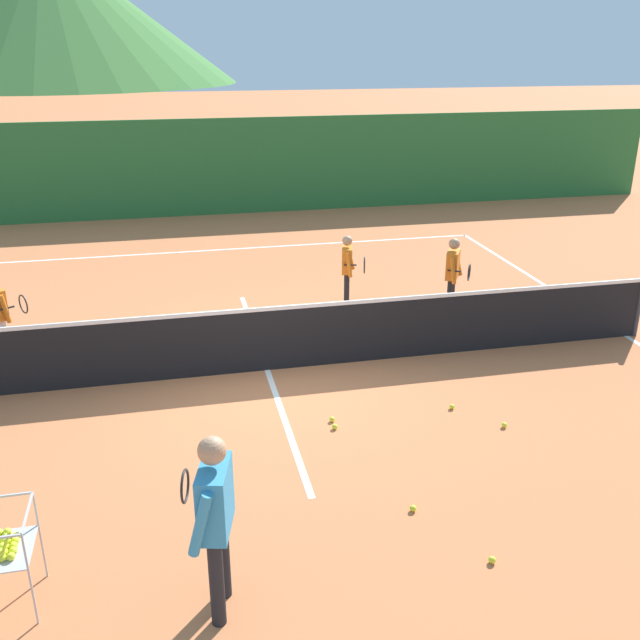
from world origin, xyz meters
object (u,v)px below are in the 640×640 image
tennis_ball_0 (452,407)px  tennis_ball_4 (492,560)px  instructor (215,510)px  tennis_ball_10 (413,508)px  tennis_ball_1 (335,427)px  student_1 (348,265)px  tennis_ball_5 (332,419)px  student_2 (453,270)px  tennis_ball_6 (504,425)px  tennis_net (266,338)px

tennis_ball_0 → tennis_ball_4: 2.90m
instructor → tennis_ball_10: size_ratio=24.31×
instructor → tennis_ball_4: (2.47, 0.01, -0.96)m
tennis_ball_0 → tennis_ball_1: size_ratio=1.00×
student_1 → tennis_ball_5: student_1 is taller
tennis_ball_10 → student_2: bearing=64.1°
tennis_ball_4 → tennis_ball_6: 2.52m
tennis_net → tennis_ball_1: bearing=-72.9°
student_1 → tennis_ball_10: 5.99m
student_1 → tennis_ball_4: bearing=-93.3°
tennis_ball_5 → student_2: bearing=47.8°
tennis_net → tennis_ball_5: bearing=-70.8°
student_1 → tennis_ball_5: (-1.22, -3.95, -0.75)m
tennis_net → tennis_ball_1: 1.98m
student_2 → tennis_ball_10: bearing=-115.9°
student_1 → tennis_ball_4: student_1 is taller
tennis_ball_0 → tennis_ball_5: 1.59m
tennis_ball_6 → tennis_ball_10: 2.13m
student_1 → instructor: bearing=-112.8°
tennis_ball_0 → tennis_ball_6: same height
student_2 → tennis_ball_6: bearing=-102.3°
instructor → tennis_ball_1: (1.62, 2.64, -0.96)m
tennis_net → tennis_ball_0: (2.17, -1.67, -0.47)m
tennis_net → instructor: 4.63m
instructor → tennis_ball_1: size_ratio=24.31×
tennis_net → tennis_ball_0: bearing=-37.6°
tennis_ball_1 → tennis_ball_10: 1.79m
tennis_net → student_2: size_ratio=8.83×
tennis_ball_0 → tennis_ball_5: (-1.59, 0.02, 0.00)m
student_1 → tennis_ball_1: size_ratio=19.09×
instructor → student_2: bearing=53.1°
tennis_ball_10 → tennis_ball_4: bearing=-62.9°
instructor → tennis_ball_6: instructor is taller
student_2 → tennis_ball_10: 5.71m
student_1 → tennis_ball_0: bearing=-84.7°
tennis_net → tennis_ball_6: 3.48m
student_2 → tennis_ball_4: size_ratio=20.09×
student_1 → tennis_ball_6: student_1 is taller
instructor → tennis_ball_1: instructor is taller
tennis_ball_5 → instructor: bearing=-120.1°
tennis_ball_4 → tennis_ball_6: (1.21, 2.22, 0.00)m
tennis_net → instructor: (-1.06, -4.48, 0.49)m
tennis_net → student_1: student_1 is taller
tennis_net → student_2: (3.43, 1.50, 0.32)m
instructor → student_2: 7.47m
instructor → tennis_ball_0: instructor is taller
tennis_ball_1 → tennis_ball_6: (2.05, -0.41, 0.00)m
tennis_ball_6 → tennis_ball_10: size_ratio=1.00×
tennis_ball_1 → student_1: bearing=73.4°
student_1 → tennis_ball_6: 4.68m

